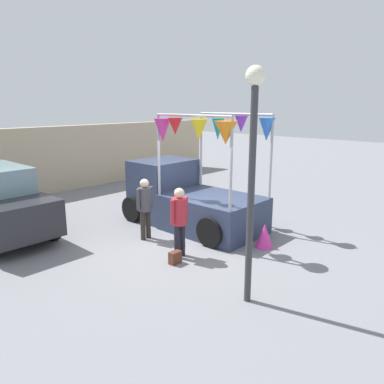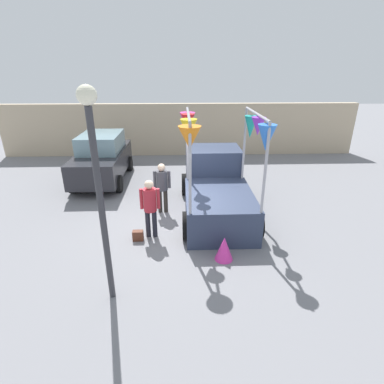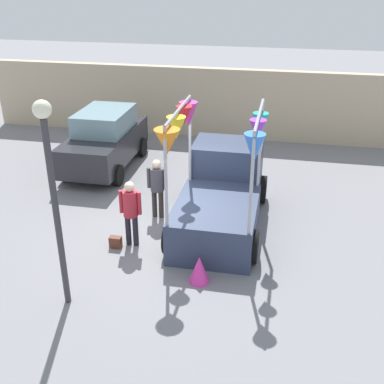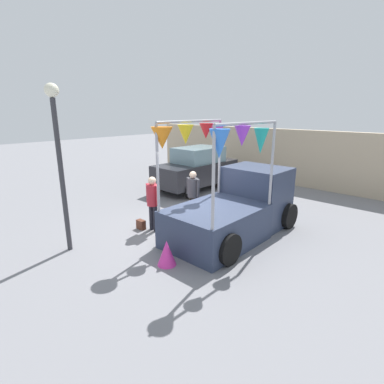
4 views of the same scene
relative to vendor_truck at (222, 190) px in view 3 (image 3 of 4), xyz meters
name	(u,v)px [view 3 (image 3 of 4)]	position (x,y,z in m)	size (l,w,h in m)	color
ground_plane	(171,236)	(-1.08, -1.03, -0.88)	(60.00, 60.00, 0.00)	slate
vendor_truck	(222,190)	(0.00, 0.00, 0.00)	(2.35, 4.08, 3.22)	#2D3851
parked_car	(105,140)	(-4.20, 2.89, 0.06)	(1.88, 4.00, 1.88)	#26262B
person_customer	(131,208)	(-1.89, -1.57, 0.10)	(0.53, 0.34, 1.63)	black
person_vendor	(157,183)	(-1.66, -0.10, 0.08)	(0.53, 0.34, 1.61)	#2D2823
handbag	(116,242)	(-2.24, -1.77, -0.74)	(0.28, 0.16, 0.28)	#592D1E
street_lamp	(52,180)	(-2.49, -3.87, 1.75)	(0.32, 0.32, 4.06)	#333338
brick_boundary_wall	(219,103)	(-1.08, 6.69, 0.42)	(18.00, 0.36, 2.60)	tan
folded_kite_bundle_magenta	(199,269)	(-0.06, -2.71, -0.58)	(0.44, 0.44, 0.60)	#D83399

